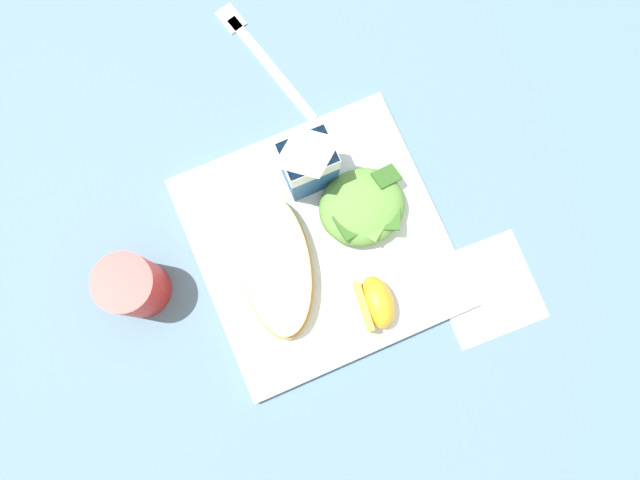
# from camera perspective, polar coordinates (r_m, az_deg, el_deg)

# --- Properties ---
(ground) EXTENTS (3.00, 3.00, 0.00)m
(ground) POSITION_cam_1_polar(r_m,az_deg,el_deg) (0.74, -0.00, -0.34)
(ground) COLOR slate
(white_plate) EXTENTS (0.28, 0.28, 0.02)m
(white_plate) POSITION_cam_1_polar(r_m,az_deg,el_deg) (0.74, -0.00, -0.24)
(white_plate) COLOR silver
(white_plate) RESTS_ON ground
(cheesy_pizza_bread) EXTENTS (0.12, 0.18, 0.04)m
(cheesy_pizza_bread) POSITION_cam_1_polar(r_m,az_deg,el_deg) (0.71, -3.95, -2.27)
(cheesy_pizza_bread) COLOR tan
(cheesy_pizza_bread) RESTS_ON white_plate
(green_salad_pile) EXTENTS (0.11, 0.09, 0.04)m
(green_salad_pile) POSITION_cam_1_polar(r_m,az_deg,el_deg) (0.72, 3.86, 3.03)
(green_salad_pile) COLOR #5B8E3D
(green_salad_pile) RESTS_ON white_plate
(milk_carton) EXTENTS (0.06, 0.05, 0.11)m
(milk_carton) POSITION_cam_1_polar(r_m,az_deg,el_deg) (0.69, -1.09, 7.18)
(milk_carton) COLOR #23569E
(milk_carton) RESTS_ON white_plate
(orange_wedge_front) EXTENTS (0.04, 0.06, 0.04)m
(orange_wedge_front) POSITION_cam_1_polar(r_m,az_deg,el_deg) (0.70, 5.08, -5.69)
(orange_wedge_front) COLOR orange
(orange_wedge_front) RESTS_ON white_plate
(paper_napkin) EXTENTS (0.11, 0.11, 0.00)m
(paper_napkin) POSITION_cam_1_polar(r_m,az_deg,el_deg) (0.76, 14.97, -4.33)
(paper_napkin) COLOR white
(paper_napkin) RESTS_ON ground
(metal_fork) EXTENTS (0.07, 0.19, 0.01)m
(metal_fork) POSITION_cam_1_polar(r_m,az_deg,el_deg) (0.82, -5.54, 16.56)
(metal_fork) COLOR silver
(metal_fork) RESTS_ON ground
(drinking_red_cup) EXTENTS (0.07, 0.07, 0.09)m
(drinking_red_cup) POSITION_cam_1_polar(r_m,az_deg,el_deg) (0.72, -16.62, -4.04)
(drinking_red_cup) COLOR red
(drinking_red_cup) RESTS_ON ground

